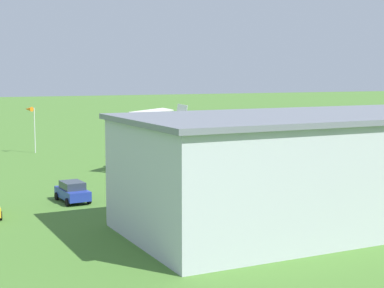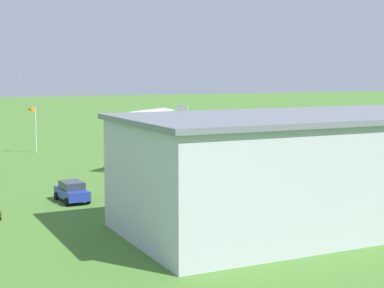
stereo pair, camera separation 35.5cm
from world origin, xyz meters
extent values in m
plane|color=#47752D|center=(0.00, 0.00, 0.00)|extent=(400.00, 400.00, 0.00)
cube|color=#B7BCC6|center=(5.35, 28.89, 3.68)|extent=(26.51, 13.55, 7.36)
cube|color=slate|center=(5.35, 28.89, 7.54)|extent=(27.14, 14.19, 0.35)
cube|color=#384251|center=(5.68, 22.76, 3.02)|extent=(9.06, 0.65, 6.04)
cylinder|color=silver|center=(6.87, 3.04, 5.14)|extent=(4.56, 4.72, 1.72)
cone|color=black|center=(8.99, 0.81, 4.72)|extent=(1.03, 1.04, 0.77)
cube|color=silver|center=(7.31, 2.58, 4.91)|extent=(6.67, 6.44, 0.31)
cube|color=silver|center=(7.68, 2.19, 6.32)|extent=(6.67, 6.44, 0.31)
cube|color=silver|center=(5.29, 4.70, 6.46)|extent=(0.95, 0.99, 1.44)
cube|color=silver|center=(5.20, 4.80, 5.48)|extent=(2.51, 2.45, 0.20)
cylinder|color=black|center=(6.44, 2.11, 3.85)|extent=(0.54, 0.56, 0.64)
cylinder|color=black|center=(7.82, 3.42, 3.85)|extent=(0.54, 0.56, 0.64)
cylinder|color=#332D28|center=(5.66, 0.64, 5.61)|extent=(0.25, 0.26, 1.47)
cylinder|color=#332D28|center=(9.32, 4.13, 5.61)|extent=(0.25, 0.26, 1.47)
cube|color=orange|center=(-6.41, 15.06, 0.69)|extent=(2.36, 4.59, 0.75)
cube|color=#2D3842|center=(-6.41, 15.06, 1.36)|extent=(1.86, 2.66, 0.59)
cylinder|color=black|center=(-7.48, 16.41, 0.32)|extent=(0.31, 0.67, 0.64)
cylinder|color=black|center=(-5.79, 16.67, 0.32)|extent=(0.31, 0.67, 0.64)
cylinder|color=black|center=(-7.03, 13.46, 0.32)|extent=(0.31, 0.67, 0.64)
cylinder|color=black|center=(-5.34, 13.72, 0.32)|extent=(0.31, 0.67, 0.64)
cube|color=#23389E|center=(19.07, 14.95, 0.70)|extent=(2.23, 4.19, 0.75)
cube|color=#2D3842|center=(19.07, 14.95, 1.37)|extent=(1.82, 2.41, 0.60)
cylinder|color=black|center=(18.03, 16.20, 0.32)|extent=(0.29, 0.66, 0.64)
cylinder|color=black|center=(19.82, 16.40, 0.32)|extent=(0.29, 0.66, 0.64)
cylinder|color=black|center=(18.33, 13.49, 0.32)|extent=(0.29, 0.66, 0.64)
cylinder|color=black|center=(20.12, 13.69, 0.32)|extent=(0.29, 0.66, 0.64)
cylinder|color=black|center=(25.19, 19.17, 0.32)|extent=(0.23, 0.64, 0.64)
cylinder|color=#B23333|center=(14.85, 14.33, 0.41)|extent=(0.34, 0.34, 0.82)
cylinder|color=#72338C|center=(14.85, 14.33, 1.11)|extent=(0.40, 0.40, 0.58)
sphere|color=brown|center=(14.85, 14.33, 1.51)|extent=(0.22, 0.22, 0.22)
cylinder|color=#3F3F47|center=(1.59, 10.46, 0.44)|extent=(0.38, 0.38, 0.89)
cylinder|color=#3F3F47|center=(1.59, 10.46, 1.20)|extent=(0.46, 0.46, 0.63)
sphere|color=beige|center=(1.59, 10.46, 1.64)|extent=(0.24, 0.24, 0.24)
cylinder|color=silver|center=(16.90, -17.28, 2.93)|extent=(0.12, 0.12, 5.86)
cone|color=orange|center=(17.60, -17.28, 5.71)|extent=(1.19, 1.42, 0.60)
camera|label=1|loc=(29.70, 64.45, 10.57)|focal=58.34mm
camera|label=2|loc=(29.37, 64.59, 10.57)|focal=58.34mm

